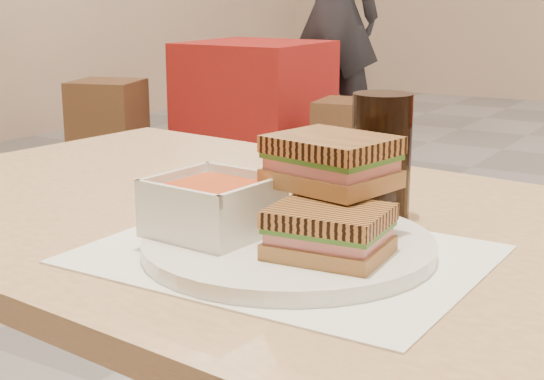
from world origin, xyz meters
The scene contains 11 objects.
main_table centered at (-0.05, -1.87, 0.64)m, with size 1.27×0.83×0.75m.
tray_liner centered at (0.02, -1.99, 0.75)m, with size 0.39×0.30×0.00m.
plate centered at (0.02, -1.99, 0.76)m, with size 0.30×0.30×0.02m.
soup_bowl centered at (-0.06, -2.01, 0.79)m, with size 0.12×0.12×0.06m.
panini_lower centered at (0.08, -2.01, 0.79)m, with size 0.11×0.10×0.05m.
panini_upper centered at (0.05, -1.95, 0.84)m, with size 0.13×0.12×0.05m.
cola_glass centered at (0.04, -1.82, 0.82)m, with size 0.07×0.07×0.15m.
bg_table_0 centered at (-2.33, 1.59, 0.35)m, with size 0.80×0.80×0.70m.
bg_chair_0l centered at (-3.12, 1.09, 0.23)m, with size 0.52×0.52×0.46m.
bg_chair_0r centered at (-1.56, 1.39, 0.20)m, with size 0.42×0.42×0.41m.
patron_a centered at (-2.12, 2.25, 0.84)m, with size 0.71×0.59×1.67m.
Camera 1 is at (0.42, -2.66, 1.01)m, focal length 53.11 mm.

